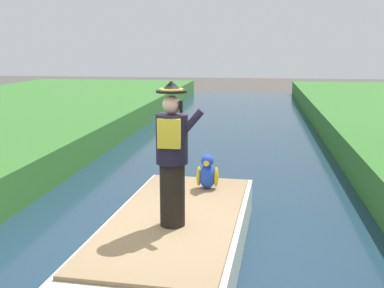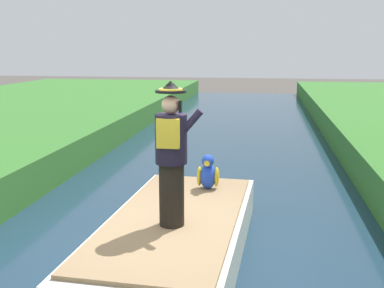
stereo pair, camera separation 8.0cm
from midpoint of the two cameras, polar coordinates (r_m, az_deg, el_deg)
ground_plane at (r=6.51m, az=-2.07°, el=-15.37°), size 80.00×80.00×0.00m
canal_water at (r=6.48m, az=-2.07°, el=-14.97°), size 6.13×48.00×0.10m
boat at (r=6.60m, az=-1.60°, el=-11.12°), size 2.00×4.28×0.61m
person_pirate at (r=5.87m, az=-2.11°, el=-1.34°), size 0.61×0.42×1.85m
parrot_plush at (r=7.58m, az=2.26°, el=-3.65°), size 0.36×0.34×0.57m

